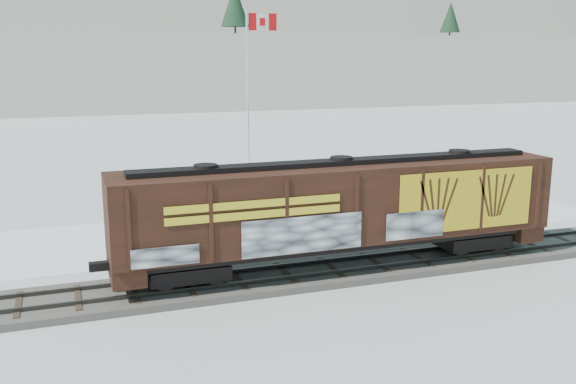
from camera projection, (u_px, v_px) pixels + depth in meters
name	position (u px, v px, depth m)	size (l,w,h in m)	color
ground	(286.00, 280.00, 25.83)	(500.00, 500.00, 0.00)	white
rail_track	(286.00, 276.00, 25.80)	(50.00, 3.40, 0.43)	#59544C
parking_strip	(238.00, 232.00, 32.74)	(40.00, 8.00, 0.03)	white
hillside	(91.00, 30.00, 151.61)	(360.00, 110.00, 93.00)	white
hopper_railcar	(341.00, 206.00, 25.98)	(18.36, 3.06, 4.35)	black
flagpole	(250.00, 132.00, 39.16)	(2.30, 0.90, 11.46)	silver
car_silver	(198.00, 220.00, 32.12)	(1.69, 4.19, 1.43)	#B0B2B8
car_white	(178.00, 223.00, 31.52)	(1.56, 4.49, 1.48)	white
car_dark	(341.00, 214.00, 33.33)	(2.00, 4.91, 1.42)	black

